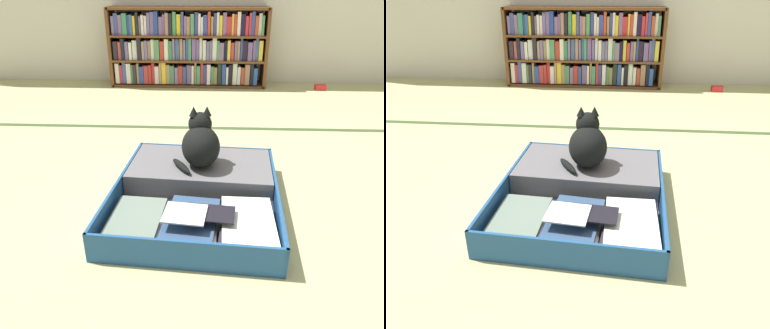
# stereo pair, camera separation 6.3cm
# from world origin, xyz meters

# --- Properties ---
(ground_plane) EXTENTS (10.00, 10.00, 0.00)m
(ground_plane) POSITION_xyz_m (0.00, 0.00, 0.00)
(ground_plane) COLOR tan
(tatami_border) EXTENTS (4.80, 0.05, 0.00)m
(tatami_border) POSITION_xyz_m (0.00, 1.00, 0.00)
(tatami_border) COLOR #384A28
(tatami_border) RESTS_ON ground_plane
(bookshelf) EXTENTS (1.52, 0.28, 0.73)m
(bookshelf) POSITION_xyz_m (-0.23, 2.24, 0.36)
(bookshelf) COLOR brown
(bookshelf) RESTS_ON ground_plane
(open_suitcase) EXTENTS (0.77, 0.89, 0.13)m
(open_suitcase) POSITION_xyz_m (-0.04, 0.03, 0.05)
(open_suitcase) COLOR #1E4C84
(open_suitcase) RESTS_ON ground_plane
(black_cat) EXTENTS (0.25, 0.25, 0.28)m
(black_cat) POSITION_xyz_m (-0.04, 0.16, 0.23)
(black_cat) COLOR black
(black_cat) RESTS_ON open_suitcase
(small_red_pouch) EXTENTS (0.10, 0.07, 0.05)m
(small_red_pouch) POSITION_xyz_m (1.07, 2.10, 0.02)
(small_red_pouch) COLOR red
(small_red_pouch) RESTS_ON ground_plane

